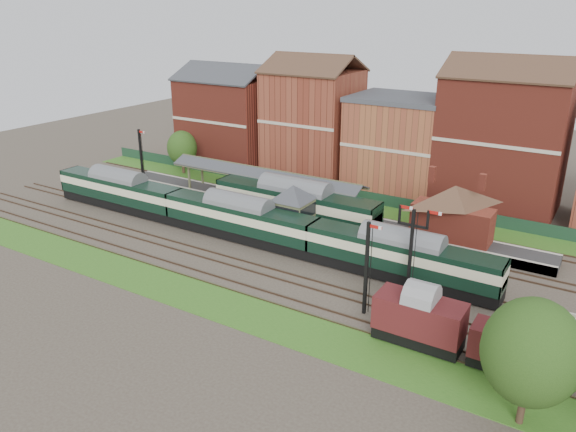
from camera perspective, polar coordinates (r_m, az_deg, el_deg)
The scene contains 20 objects.
ground at distance 56.50m, azimuth 1.41°, elevation -4.00°, with size 160.00×160.00×0.00m, color #473D33.
grass_back at distance 69.75m, azimuth 8.08°, elevation 0.76°, with size 90.00×4.50×0.06m, color #2D6619.
grass_front at distance 47.66m, azimuth -6.00°, elevation -9.11°, with size 90.00×5.00×0.06m, color #2D6619.
fence at distance 71.25m, azimuth 8.77°, elevation 1.77°, with size 90.00×0.12×1.50m, color #193823.
platform at distance 66.42m, azimuth 1.96°, elevation 0.35°, with size 55.00×3.40×1.00m, color #2D2D2D.
signal_box at distance 59.28m, azimuth 0.53°, elevation 0.56°, with size 5.40×5.40×6.00m.
brick_hut at distance 56.60m, azimuth 7.47°, elevation -2.82°, with size 3.20×2.64×2.94m.
station_building at distance 59.20m, azimuth 16.41°, elevation 0.44°, with size 8.10×8.10×5.90m.
canopy at distance 68.14m, azimuth -2.39°, elevation 4.50°, with size 26.00×3.89×4.08m.
semaphore_bracket at distance 47.99m, azimuth 12.43°, elevation -3.13°, with size 3.60×0.25×8.18m.
semaphore_platform_end at distance 78.93m, azimuth -14.68°, elevation 5.79°, with size 1.23×0.25×8.00m.
semaphore_siding at distance 45.00m, azimuth 7.99°, elevation -5.17°, with size 1.23×0.25×8.00m.
yard_lamp at distance 38.35m, azimuth 24.86°, elevation -12.33°, with size 2.60×0.22×7.00m.
town_backdrop at distance 75.89m, azimuth 11.03°, elevation 7.72°, with size 69.00×10.00×16.00m.
dmu_train at distance 59.51m, azimuth -5.01°, elevation -0.21°, with size 54.20×2.85×4.16m.
platform_railcar at distance 62.90m, azimuth 0.73°, elevation 1.27°, with size 19.97×3.14×4.60m.
goods_van_a at distance 42.69m, azimuth 13.20°, elevation -10.05°, with size 6.42×2.78×3.90m.
goods_van_b at distance 41.70m, azimuth 21.90°, elevation -12.39°, with size 5.54×2.40×3.36m.
tree_far at distance 35.84m, azimuth 23.52°, elevation -12.59°, with size 5.69×5.69×8.30m.
tree_back at distance 84.20m, azimuth -10.71°, elevation 6.82°, with size 4.37×4.37×6.39m.
Camera 1 is at (25.78, -44.33, 23.72)m, focal length 35.00 mm.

